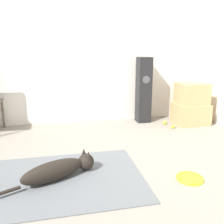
{
  "coord_description": "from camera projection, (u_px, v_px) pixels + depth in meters",
  "views": [
    {
      "loc": [
        -0.14,
        -2.31,
        1.32
      ],
      "look_at": [
        0.56,
        0.94,
        0.45
      ],
      "focal_mm": 40.0,
      "sensor_mm": 36.0,
      "label": 1
    }
  ],
  "objects": [
    {
      "name": "ground_plane",
      "position": [
        78.0,
        180.0,
        2.55
      ],
      "size": [
        12.0,
        12.0,
        0.0
      ],
      "primitive_type": "plane",
      "color": "gray"
    },
    {
      "name": "cardboard_box_lower",
      "position": [
        190.0,
        114.0,
        4.4
      ],
      "size": [
        0.56,
        0.47,
        0.36
      ],
      "color": "tan",
      "rests_on": "ground_plane"
    },
    {
      "name": "tennis_ball_near_speaker",
      "position": [
        173.0,
        126.0,
        4.17
      ],
      "size": [
        0.07,
        0.07,
        0.07
      ],
      "color": "#C6E033",
      "rests_on": "ground_plane"
    },
    {
      "name": "floor_speaker",
      "position": [
        144.0,
        90.0,
        4.42
      ],
      "size": [
        0.23,
        0.24,
        1.15
      ],
      "color": "black",
      "rests_on": "ground_plane"
    },
    {
      "name": "dog",
      "position": [
        60.0,
        169.0,
        2.54
      ],
      "size": [
        0.94,
        0.5,
        0.23
      ],
      "color": "black",
      "rests_on": "area_rug"
    },
    {
      "name": "cardboard_box_upper",
      "position": [
        192.0,
        94.0,
        4.3
      ],
      "size": [
        0.49,
        0.41,
        0.36
      ],
      "color": "tan",
      "rests_on": "cardboard_box_lower"
    },
    {
      "name": "wall_back",
      "position": [
        65.0,
        50.0,
        4.21
      ],
      "size": [
        8.0,
        0.06,
        2.55
      ],
      "color": "silver",
      "rests_on": "ground_plane"
    },
    {
      "name": "tennis_ball_by_boxes",
      "position": [
        165.0,
        123.0,
        4.38
      ],
      "size": [
        0.07,
        0.07,
        0.07
      ],
      "color": "#C6E033",
      "rests_on": "ground_plane"
    },
    {
      "name": "frisbee",
      "position": [
        190.0,
        178.0,
        2.56
      ],
      "size": [
        0.28,
        0.28,
        0.03
      ],
      "color": "yellow",
      "rests_on": "ground_plane"
    },
    {
      "name": "area_rug",
      "position": [
        62.0,
        179.0,
        2.55
      ],
      "size": [
        1.64,
        1.19,
        0.01
      ],
      "color": "slate",
      "rests_on": "ground_plane"
    }
  ]
}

